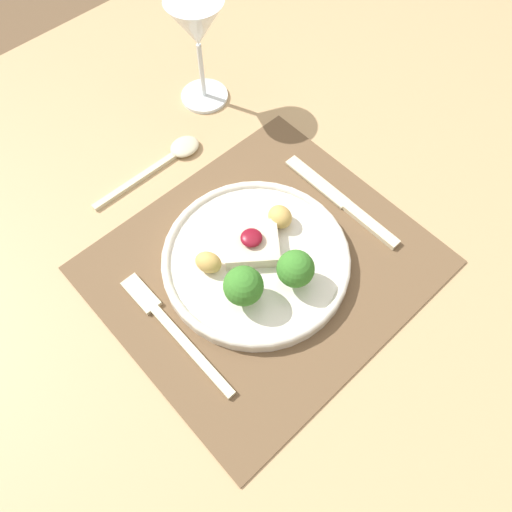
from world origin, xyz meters
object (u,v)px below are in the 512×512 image
object	(u,v)px
dinner_plate	(257,260)
wine_glass_near	(197,29)
knife	(348,206)
spoon	(171,156)
fork	(169,325)

from	to	relation	value
dinner_plate	wine_glass_near	bearing A→B (deg)	62.38
knife	wine_glass_near	distance (m)	0.34
dinner_plate	spoon	world-z (taller)	dinner_plate
fork	knife	distance (m)	0.31
spoon	wine_glass_near	distance (m)	0.19
dinner_plate	wine_glass_near	size ratio (longest dim) A/B	1.45
knife	wine_glass_near	world-z (taller)	wine_glass_near
fork	spoon	bearing A→B (deg)	49.68
wine_glass_near	spoon	bearing A→B (deg)	-151.19
dinner_plate	fork	distance (m)	0.14
knife	spoon	bearing A→B (deg)	119.47
fork	wine_glass_near	xyz separation A→B (m)	(0.30, 0.29, 0.13)
dinner_plate	fork	world-z (taller)	dinner_plate
wine_glass_near	fork	bearing A→B (deg)	-136.11
spoon	fork	bearing A→B (deg)	-130.81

